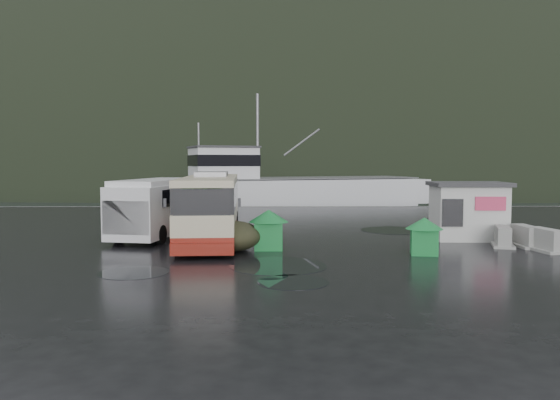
{
  "coord_description": "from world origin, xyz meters",
  "views": [
    {
      "loc": [
        -0.38,
        -22.87,
        3.53
      ],
      "look_at": [
        -0.08,
        3.24,
        1.7
      ],
      "focal_mm": 35.0,
      "sensor_mm": 36.0,
      "label": 1
    }
  ],
  "objects_px": {
    "coach_bus": "(211,239)",
    "jersey_barrier_a": "(503,246)",
    "jersey_barrier_c": "(545,251)",
    "ticket_kiosk": "(467,239)",
    "white_van": "(157,237)",
    "dome_tent": "(235,250)",
    "waste_bin_left": "(269,249)",
    "fishing_trawler": "(291,200)",
    "jersey_barrier_b": "(526,247)",
    "waste_bin_right": "(424,254)"
  },
  "relations": [
    {
      "from": "jersey_barrier_a",
      "to": "jersey_barrier_c",
      "type": "distance_m",
      "value": 1.7
    },
    {
      "from": "waste_bin_left",
      "to": "jersey_barrier_c",
      "type": "xyz_separation_m",
      "value": [
        10.97,
        -0.59,
        0.0
      ]
    },
    {
      "from": "white_van",
      "to": "dome_tent",
      "type": "height_order",
      "value": "white_van"
    },
    {
      "from": "white_van",
      "to": "waste_bin_left",
      "type": "height_order",
      "value": "white_van"
    },
    {
      "from": "jersey_barrier_b",
      "to": "white_van",
      "type": "bearing_deg",
      "value": 169.27
    },
    {
      "from": "jersey_barrier_b",
      "to": "fishing_trawler",
      "type": "xyz_separation_m",
      "value": [
        -8.91,
        28.08,
        0.0
      ]
    },
    {
      "from": "waste_bin_left",
      "to": "ticket_kiosk",
      "type": "distance_m",
      "value": 9.49
    },
    {
      "from": "jersey_barrier_b",
      "to": "jersey_barrier_a",
      "type": "bearing_deg",
      "value": 175.4
    },
    {
      "from": "jersey_barrier_a",
      "to": "white_van",
      "type": "bearing_deg",
      "value": 168.89
    },
    {
      "from": "waste_bin_left",
      "to": "jersey_barrier_a",
      "type": "height_order",
      "value": "waste_bin_left"
    },
    {
      "from": "coach_bus",
      "to": "white_van",
      "type": "xyz_separation_m",
      "value": [
        -2.62,
        0.66,
        0.0
      ]
    },
    {
      "from": "waste_bin_left",
      "to": "jersey_barrier_c",
      "type": "distance_m",
      "value": 10.99
    },
    {
      "from": "jersey_barrier_c",
      "to": "white_van",
      "type": "bearing_deg",
      "value": 165.63
    },
    {
      "from": "ticket_kiosk",
      "to": "jersey_barrier_a",
      "type": "xyz_separation_m",
      "value": [
        0.71,
        -2.17,
        0.0
      ]
    },
    {
      "from": "jersey_barrier_a",
      "to": "fishing_trawler",
      "type": "bearing_deg",
      "value": 105.89
    },
    {
      "from": "ticket_kiosk",
      "to": "jersey_barrier_c",
      "type": "distance_m",
      "value": 3.88
    },
    {
      "from": "white_van",
      "to": "ticket_kiosk",
      "type": "xyz_separation_m",
      "value": [
        14.34,
        -0.79,
        0.0
      ]
    },
    {
      "from": "ticket_kiosk",
      "to": "jersey_barrier_c",
      "type": "bearing_deg",
      "value": -57.66
    },
    {
      "from": "dome_tent",
      "to": "jersey_barrier_a",
      "type": "relative_size",
      "value": 1.76
    },
    {
      "from": "dome_tent",
      "to": "waste_bin_left",
      "type": "bearing_deg",
      "value": 9.64
    },
    {
      "from": "white_van",
      "to": "jersey_barrier_b",
      "type": "distance_m",
      "value": 16.27
    },
    {
      "from": "coach_bus",
      "to": "jersey_barrier_a",
      "type": "bearing_deg",
      "value": -13.56
    },
    {
      "from": "ticket_kiosk",
      "to": "fishing_trawler",
      "type": "xyz_separation_m",
      "value": [
        -7.27,
        25.84,
        0.0
      ]
    },
    {
      "from": "ticket_kiosk",
      "to": "jersey_barrier_b",
      "type": "bearing_deg",
      "value": -50.84
    },
    {
      "from": "waste_bin_left",
      "to": "fishing_trawler",
      "type": "relative_size",
      "value": 0.06
    },
    {
      "from": "jersey_barrier_b",
      "to": "jersey_barrier_c",
      "type": "height_order",
      "value": "jersey_barrier_c"
    },
    {
      "from": "coach_bus",
      "to": "waste_bin_left",
      "type": "xyz_separation_m",
      "value": [
        2.65,
        -2.9,
        0.0
      ]
    },
    {
      "from": "waste_bin_left",
      "to": "coach_bus",
      "type": "bearing_deg",
      "value": 132.38
    },
    {
      "from": "jersey_barrier_a",
      "to": "jersey_barrier_b",
      "type": "xyz_separation_m",
      "value": [
        0.94,
        -0.08,
        0.0
      ]
    },
    {
      "from": "white_van",
      "to": "dome_tent",
      "type": "xyz_separation_m",
      "value": [
        3.93,
        -3.8,
        0.0
      ]
    },
    {
      "from": "waste_bin_left",
      "to": "jersey_barrier_c",
      "type": "bearing_deg",
      "value": -3.1
    },
    {
      "from": "coach_bus",
      "to": "ticket_kiosk",
      "type": "bearing_deg",
      "value": -3.72
    },
    {
      "from": "waste_bin_left",
      "to": "jersey_barrier_b",
      "type": "bearing_deg",
      "value": 2.88
    },
    {
      "from": "dome_tent",
      "to": "fishing_trawler",
      "type": "distance_m",
      "value": 29.02
    },
    {
      "from": "waste_bin_left",
      "to": "dome_tent",
      "type": "height_order",
      "value": "waste_bin_left"
    },
    {
      "from": "waste_bin_left",
      "to": "dome_tent",
      "type": "distance_m",
      "value": 1.36
    },
    {
      "from": "waste_bin_left",
      "to": "fishing_trawler",
      "type": "height_order",
      "value": "fishing_trawler"
    },
    {
      "from": "white_van",
      "to": "fishing_trawler",
      "type": "distance_m",
      "value": 26.03
    },
    {
      "from": "ticket_kiosk",
      "to": "jersey_barrier_c",
      "type": "xyz_separation_m",
      "value": [
        1.9,
        -3.38,
        0.0
      ]
    },
    {
      "from": "waste_bin_right",
      "to": "jersey_barrier_c",
      "type": "height_order",
      "value": "waste_bin_right"
    },
    {
      "from": "dome_tent",
      "to": "jersey_barrier_a",
      "type": "bearing_deg",
      "value": 4.33
    },
    {
      "from": "white_van",
      "to": "fishing_trawler",
      "type": "xyz_separation_m",
      "value": [
        7.07,
        25.05,
        0.0
      ]
    },
    {
      "from": "jersey_barrier_c",
      "to": "coach_bus",
      "type": "bearing_deg",
      "value": 165.6
    },
    {
      "from": "fishing_trawler",
      "to": "jersey_barrier_a",
      "type": "bearing_deg",
      "value": -92.77
    },
    {
      "from": "waste_bin_right",
      "to": "jersey_barrier_b",
      "type": "bearing_deg",
      "value": 21.18
    },
    {
      "from": "coach_bus",
      "to": "waste_bin_right",
      "type": "distance_m",
      "value": 9.57
    },
    {
      "from": "white_van",
      "to": "waste_bin_left",
      "type": "bearing_deg",
      "value": -23.44
    },
    {
      "from": "dome_tent",
      "to": "ticket_kiosk",
      "type": "height_order",
      "value": "ticket_kiosk"
    },
    {
      "from": "waste_bin_right",
      "to": "jersey_barrier_a",
      "type": "relative_size",
      "value": 0.85
    },
    {
      "from": "jersey_barrier_c",
      "to": "waste_bin_left",
      "type": "bearing_deg",
      "value": 176.9
    }
  ]
}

